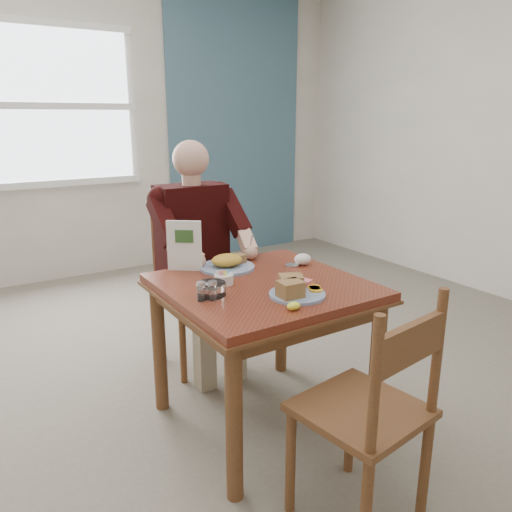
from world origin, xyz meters
TOP-DOWN VIEW (x-y plane):
  - floor at (0.00, 0.00)m, footprint 6.00×6.00m
  - wall_back at (0.00, 3.00)m, footprint 5.50×0.00m
  - accent_panel at (1.60, 2.98)m, footprint 1.60×0.02m
  - lemon_wedge at (-0.08, -0.36)m, footprint 0.07×0.05m
  - napkin at (0.34, 0.14)m, footprint 0.10×0.08m
  - metal_dish at (0.28, 0.14)m, footprint 0.07×0.07m
  - window at (-0.40, 2.97)m, footprint 1.72×0.04m
  - table at (0.00, 0.00)m, footprint 0.92×0.92m
  - chair_far at (0.00, 0.80)m, footprint 0.42×0.42m
  - chair_near at (-0.03, -0.77)m, footprint 0.47×0.47m
  - diner at (0.00, 0.71)m, footprint 0.53×0.56m
  - near_plate at (0.02, -0.23)m, footprint 0.29×0.29m
  - far_plate at (-0.03, 0.29)m, footprint 0.30×0.30m
  - caddy at (-0.17, 0.08)m, footprint 0.09×0.09m
  - shakers at (-0.33, -0.07)m, footprint 0.10×0.06m
  - creamer at (-0.29, -0.02)m, footprint 0.14×0.14m
  - menu at (-0.23, 0.38)m, footprint 0.15×0.12m

SIDE VIEW (x-z plane):
  - floor at x=0.00m, z-range 0.00..0.00m
  - chair_far at x=0.00m, z-range 0.00..0.95m
  - chair_near at x=-0.03m, z-range 0.00..0.95m
  - table at x=0.00m, z-range 0.26..1.01m
  - metal_dish at x=0.28m, z-range 0.75..0.76m
  - lemon_wedge at x=-0.08m, z-range 0.75..0.78m
  - caddy at x=-0.17m, z-range 0.74..0.81m
  - far_plate at x=-0.03m, z-range 0.74..0.82m
  - napkin at x=0.34m, z-range 0.75..0.81m
  - creamer at x=-0.29m, z-range 0.75..0.81m
  - near_plate at x=0.02m, z-range 0.74..0.82m
  - shakers at x=-0.33m, z-range 0.75..0.84m
  - diner at x=0.00m, z-range 0.12..1.50m
  - menu at x=-0.23m, z-range 0.75..1.01m
  - accent_panel at x=1.60m, z-range 0.00..2.80m
  - wall_back at x=0.00m, z-range -1.35..4.15m
  - window at x=-0.40m, z-range 0.89..2.31m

